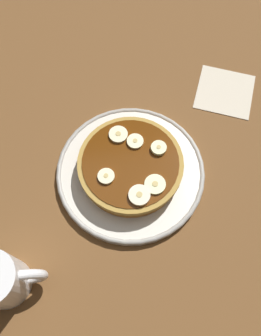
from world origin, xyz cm
name	(u,v)px	position (x,y,z in cm)	size (l,w,h in cm)	color
ground_plane	(130,177)	(0.00, 0.00, -1.50)	(140.00, 140.00, 3.00)	brown
plate	(130,171)	(0.00, 0.00, 0.86)	(26.41, 26.41, 1.60)	silver
pancake_stack	(131,165)	(0.03, 0.19, 3.16)	(18.21, 18.65, 3.61)	#A66425
banana_slice_0	(139,195)	(0.69, -6.17, 5.19)	(3.54, 3.54, 0.89)	#F3E9C3
banana_slice_1	(159,148)	(5.03, 1.83, 5.23)	(2.68, 2.68, 0.97)	#EDEFB3
banana_slice_2	(118,135)	(-1.50, 5.33, 5.12)	(3.29, 3.29, 0.75)	#F1E8B7
banana_slice_3	(155,185)	(3.46, -4.59, 5.10)	(3.49, 3.49, 0.70)	#ECF2B6
banana_slice_4	(135,142)	(1.24, 3.66, 5.11)	(2.87, 2.87, 0.72)	#F8F1B7
banana_slice_5	(106,176)	(-4.30, -2.25, 5.13)	(2.80, 2.80, 0.75)	#F9F1BE
coffee_mug	(0,280)	(-21.16, -16.57, 4.58)	(11.17, 7.79, 8.89)	white
napkin	(225,91)	(21.05, 15.56, 0.15)	(11.00, 11.00, 0.30)	beige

